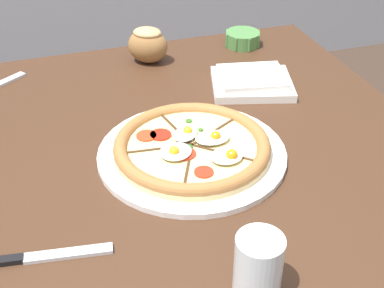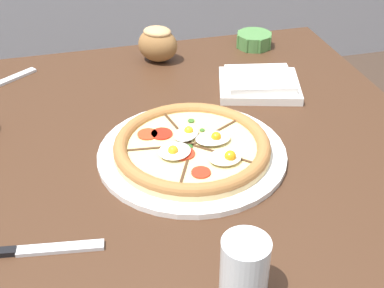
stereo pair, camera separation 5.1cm
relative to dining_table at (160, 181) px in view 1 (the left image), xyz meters
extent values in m
cube|color=#422819|center=(0.00, 0.00, 0.09)|extent=(1.13, 0.98, 0.03)
cube|color=#422819|center=(0.51, 0.44, -0.29)|extent=(0.06, 0.06, 0.73)
cylinder|color=white|center=(0.05, -0.08, 0.11)|extent=(0.38, 0.38, 0.01)
cylinder|color=#E5C684|center=(0.05, -0.08, 0.12)|extent=(0.31, 0.31, 0.01)
cylinder|color=#E0CC84|center=(0.05, -0.08, 0.13)|extent=(0.27, 0.27, 0.00)
torus|color=#A36B38|center=(0.05, -0.08, 0.13)|extent=(0.31, 0.31, 0.03)
cube|color=#472D19|center=(0.10, -0.12, 0.13)|extent=(0.10, 0.09, 0.00)
cube|color=#472D19|center=(0.11, -0.04, 0.13)|extent=(0.12, 0.07, 0.00)
cube|color=#472D19|center=(0.04, -0.01, 0.13)|extent=(0.03, 0.13, 0.00)
cube|color=#472D19|center=(-0.02, -0.07, 0.13)|extent=(0.13, 0.02, 0.00)
cube|color=#472D19|center=(0.02, -0.14, 0.13)|extent=(0.06, 0.12, 0.00)
cylinder|color=red|center=(-0.03, -0.02, 0.13)|extent=(0.04, 0.04, 0.00)
cylinder|color=red|center=(0.10, -0.07, 0.13)|extent=(0.03, 0.03, 0.00)
cylinder|color=red|center=(0.04, -0.17, 0.13)|extent=(0.04, 0.04, 0.00)
cylinder|color=red|center=(0.03, -0.10, 0.13)|extent=(0.04, 0.04, 0.00)
cylinder|color=red|center=(0.00, -0.02, 0.13)|extent=(0.04, 0.04, 0.00)
ellipsoid|color=white|center=(0.10, -0.14, 0.14)|extent=(0.07, 0.06, 0.01)
sphere|color=orange|center=(0.10, -0.15, 0.15)|extent=(0.02, 0.02, 0.02)
ellipsoid|color=white|center=(0.09, -0.07, 0.14)|extent=(0.07, 0.05, 0.01)
sphere|color=orange|center=(0.10, -0.08, 0.15)|extent=(0.02, 0.02, 0.02)
ellipsoid|color=white|center=(0.01, -0.10, 0.14)|extent=(0.08, 0.08, 0.01)
sphere|color=#F4AD1E|center=(0.01, -0.10, 0.15)|extent=(0.02, 0.02, 0.02)
ellipsoid|color=white|center=(0.05, -0.04, 0.14)|extent=(0.07, 0.08, 0.01)
sphere|color=#F4AD1E|center=(0.05, -0.04, 0.15)|extent=(0.02, 0.02, 0.02)
cylinder|color=#386B23|center=(0.07, 0.01, 0.14)|extent=(0.01, 0.01, 0.00)
cylinder|color=#386B23|center=(0.08, -0.03, 0.14)|extent=(0.01, 0.01, 0.00)
cylinder|color=#2D5B1E|center=(0.04, -0.08, 0.14)|extent=(0.02, 0.02, 0.00)
cylinder|color=#386B23|center=(0.01, -0.11, 0.14)|extent=(0.02, 0.02, 0.00)
cylinder|color=#386B23|center=(0.03, -0.07, 0.14)|extent=(0.01, 0.01, 0.00)
cylinder|color=#4C8442|center=(0.35, 0.40, 0.13)|extent=(0.10, 0.10, 0.04)
cylinder|color=beige|center=(0.35, 0.40, 0.13)|extent=(0.08, 0.08, 0.02)
cylinder|color=#4C8442|center=(0.40, 0.40, 0.13)|extent=(0.01, 0.01, 0.04)
cylinder|color=#4C8442|center=(0.39, 0.43, 0.13)|extent=(0.01, 0.01, 0.04)
cylinder|color=#4C8442|center=(0.35, 0.44, 0.13)|extent=(0.01, 0.01, 0.04)
cylinder|color=#4C8442|center=(0.32, 0.43, 0.13)|extent=(0.01, 0.01, 0.04)
cylinder|color=#4C8442|center=(0.31, 0.40, 0.13)|extent=(0.01, 0.01, 0.04)
cylinder|color=#4C8442|center=(0.32, 0.36, 0.13)|extent=(0.01, 0.01, 0.04)
cylinder|color=#4C8442|center=(0.35, 0.35, 0.13)|extent=(0.01, 0.01, 0.04)
cylinder|color=#4C8442|center=(0.39, 0.36, 0.13)|extent=(0.01, 0.01, 0.04)
cube|color=silver|center=(0.28, 0.15, 0.12)|extent=(0.23, 0.21, 0.02)
cube|color=silver|center=(0.28, 0.15, 0.13)|extent=(0.18, 0.16, 0.02)
ellipsoid|color=olive|center=(0.08, 0.38, 0.15)|extent=(0.13, 0.12, 0.09)
ellipsoid|color=tan|center=(0.08, 0.38, 0.19)|extent=(0.09, 0.09, 0.03)
cube|color=silver|center=(-0.30, 0.36, 0.11)|extent=(0.12, 0.09, 0.01)
cube|color=silver|center=(-0.22, -0.27, 0.11)|extent=(0.14, 0.04, 0.01)
cylinder|color=white|center=(0.03, -0.43, 0.16)|extent=(0.07, 0.07, 0.10)
cylinder|color=silver|center=(0.03, -0.43, 0.14)|extent=(0.06, 0.06, 0.06)
camera|label=1|loc=(-0.22, -0.90, 0.73)|focal=50.00mm
camera|label=2|loc=(-0.17, -0.91, 0.73)|focal=50.00mm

